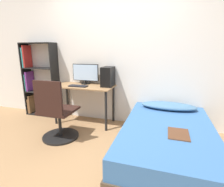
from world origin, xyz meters
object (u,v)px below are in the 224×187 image
bookshelf (37,80)px  bed (167,141)px  office_chair (57,117)px  pc_tower (108,77)px  keyboard (78,86)px  monitor (85,73)px

bookshelf → bed: 2.93m
office_chair → pc_tower: pc_tower is taller
bed → keyboard: bearing=160.2°
bookshelf → office_chair: bearing=-39.2°
monitor → keyboard: (-0.02, -0.28, -0.20)m
monitor → keyboard: bearing=-94.3°
office_chair → keyboard: office_chair is taller
keyboard → monitor: bearing=85.7°
bed → keyboard: size_ratio=5.56×
monitor → bookshelf: bearing=-178.2°
keyboard → office_chair: bearing=-95.4°
bed → monitor: 1.96m
bed → pc_tower: 1.53m
bed → pc_tower: bearing=144.6°
keyboard → bookshelf: bearing=167.8°
bookshelf → monitor: bookshelf is taller
bookshelf → pc_tower: bearing=-1.5°
office_chair → bed: bearing=1.5°
bookshelf → keyboard: (1.13, -0.24, -0.02)m
keyboard → pc_tower: 0.58m
bookshelf → pc_tower: bookshelf is taller
bed → monitor: bearing=151.6°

